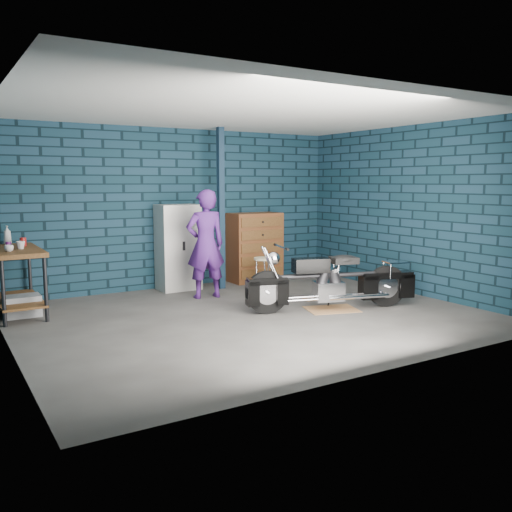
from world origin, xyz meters
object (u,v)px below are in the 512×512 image
Objects in this scene: workbench at (18,282)px; person at (206,244)px; tool_chest at (255,247)px; motorcycle at (332,277)px; locker at (178,247)px; shop_stool at (263,274)px; storage_bin at (22,306)px.

person is at bearing -7.33° from workbench.
motorcycle is at bearing -95.17° from tool_chest.
locker is at bearing 180.00° from tool_chest.
shop_stool is at bearing -5.57° from workbench.
person reaches higher than tool_chest.
person is 1.35× the size of tool_chest.
locker is (2.55, 0.63, 0.57)m from storage_bin.
shop_stool is (1.15, -0.84, -0.44)m from locker.
workbench is 0.83× the size of person.
person is 1.64m from tool_chest.
person is 0.84m from locker.
workbench reaches higher than shop_stool.
storage_bin is at bearing -166.07° from locker.
motorcycle is 2.07m from person.
locker is (-0.11, 0.82, -0.13)m from person.
locker is 1.51m from tool_chest.
shop_stool is (-0.35, -0.84, -0.34)m from tool_chest.
shop_stool is at bearing -3.27° from storage_bin.
shop_stool reaches higher than storage_bin.
person is at bearing -149.43° from tool_chest.
workbench is 2.62m from locker.
storage_bin is at bearing -82.47° from workbench.
person reaches higher than workbench.
motorcycle is at bearing -85.65° from shop_stool.
storage_bin is 0.37× the size of tool_chest.
shop_stool is at bearing 111.16° from motorcycle.
storage_bin is at bearing 2.98° from person.
motorcycle is at bearing -62.79° from locker.
motorcycle is 2.50m from tool_chest.
person is 2.75m from storage_bin.
motorcycle is 1.71× the size of tool_chest.
person is at bearing 141.93° from motorcycle.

